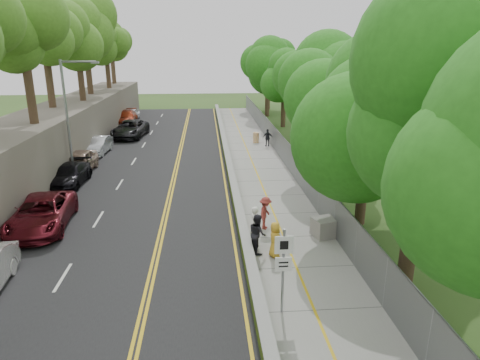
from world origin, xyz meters
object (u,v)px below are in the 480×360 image
construction_barrel (256,138)px  concrete_block (327,227)px  streetlight (70,111)px  car_2 (42,213)px  person_far (268,138)px  painter_0 (275,239)px  signpost (283,262)px

construction_barrel → concrete_block: size_ratio=0.72×
streetlight → car_2: bearing=-85.1°
streetlight → person_far: bearing=30.0°
construction_barrel → painter_0: painter_0 is taller
car_2 → painter_0: 11.83m
signpost → car_2: signpost is taller
car_2 → person_far: (13.89, 17.37, 0.02)m
signpost → concrete_block: (3.25, 6.02, -1.47)m
construction_barrel → concrete_block: 21.16m
car_2 → painter_0: painter_0 is taller
streetlight → car_2: (0.77, -8.91, -3.82)m
construction_barrel → signpost: bearing=-94.8°
streetlight → construction_barrel: 17.61m
signpost → person_far: (3.15, 25.47, -1.12)m
person_far → streetlight: bearing=31.6°
streetlight → person_far: (14.66, 8.45, -3.80)m
painter_0 → person_far: bearing=-12.7°
streetlight → construction_barrel: size_ratio=8.31×
painter_0 → person_far: same height
streetlight → car_2: streetlight is taller
painter_0 → person_far: size_ratio=1.00×
construction_barrel → painter_0: size_ratio=0.61×
concrete_block → car_2: car_2 is taller
concrete_block → car_2: (-13.99, 2.09, 0.32)m
signpost → concrete_block: bearing=61.6°
construction_barrel → painter_0: 23.12m
car_2 → person_far: bearing=46.5°
painter_0 → streetlight: bearing=37.3°
person_far → signpost: bearing=84.6°
construction_barrel → streetlight: bearing=-143.7°
concrete_block → person_far: person_far is taller
concrete_block → car_2: 14.15m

